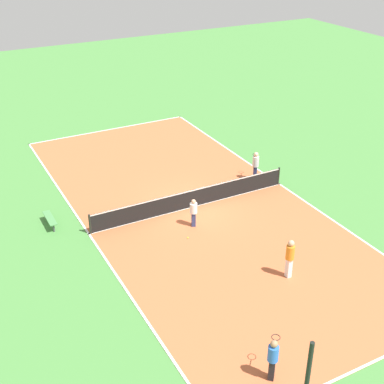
# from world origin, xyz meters

# --- Properties ---
(ground_plane) EXTENTS (80.00, 80.00, 0.00)m
(ground_plane) POSITION_xyz_m (0.00, 0.00, 0.00)
(ground_plane) COLOR #47843D
(court_surface) EXTENTS (11.29, 25.00, 0.02)m
(court_surface) POSITION_xyz_m (0.00, 0.00, 0.01)
(court_surface) COLOR #C66038
(court_surface) RESTS_ON ground_plane
(tennis_net) EXTENTS (11.09, 0.10, 1.04)m
(tennis_net) POSITION_xyz_m (0.00, 0.00, 0.55)
(tennis_net) COLOR black
(tennis_net) RESTS_ON court_surface
(bench) EXTENTS (0.36, 1.55, 0.45)m
(bench) POSITION_xyz_m (6.99, -1.65, 0.39)
(bench) COLOR #4C8C4C
(bench) RESTS_ON ground_plane
(player_near_blue) EXTENTS (0.88, 0.91, 1.65)m
(player_near_blue) POSITION_xyz_m (3.07, 11.38, 0.97)
(player_near_blue) COLOR black
(player_near_blue) RESTS_ON court_surface
(player_center_orange) EXTENTS (0.38, 0.38, 1.80)m
(player_center_orange) POSITION_xyz_m (-0.80, 7.16, 1.06)
(player_center_orange) COLOR white
(player_center_orange) RESTS_ON court_surface
(player_near_white) EXTENTS (0.47, 0.47, 1.46)m
(player_near_white) POSITION_xyz_m (0.80, 1.67, 0.84)
(player_near_white) COLOR navy
(player_near_white) RESTS_ON court_surface
(player_far_white) EXTENTS (0.76, 0.97, 1.72)m
(player_far_white) POSITION_xyz_m (-4.65, -1.10, 1.01)
(player_far_white) COLOR navy
(player_far_white) RESTS_ON court_surface
(tennis_ball_right_alley) EXTENTS (0.07, 0.07, 0.07)m
(tennis_ball_right_alley) POSITION_xyz_m (1.58, 2.57, 0.06)
(tennis_ball_right_alley) COLOR #CCE033
(tennis_ball_right_alley) RESTS_ON court_surface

